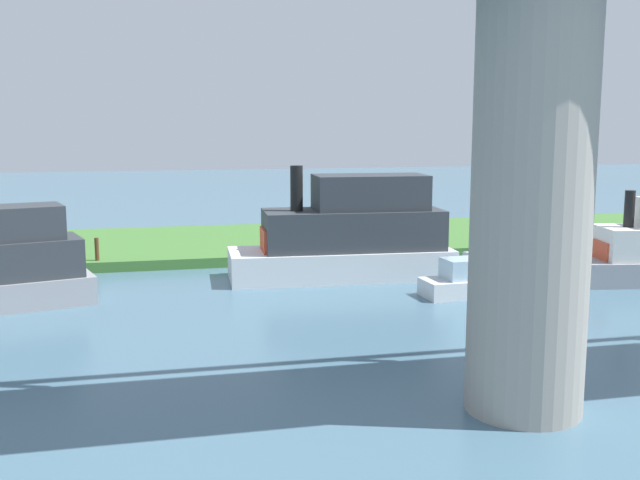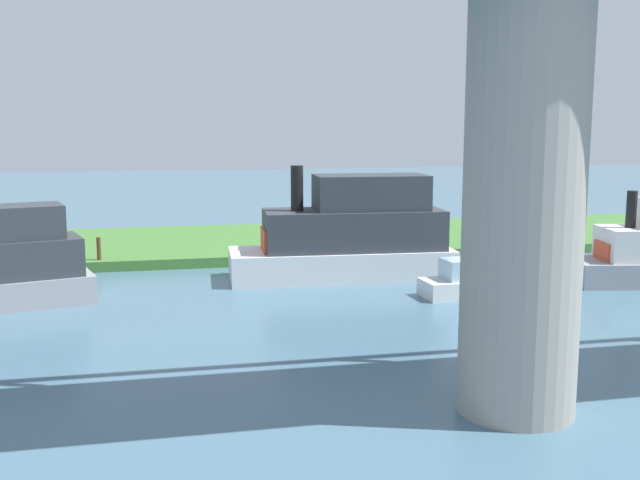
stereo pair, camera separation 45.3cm
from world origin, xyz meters
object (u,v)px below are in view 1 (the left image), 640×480
at_px(mooring_post, 97,249).
at_px(person_on_bank, 361,236).
at_px(motorboat_red, 474,282).
at_px(bridge_pylon, 531,201).
at_px(houseboat_blue, 510,254).
at_px(pontoon_yellow, 348,237).

bearing_deg(mooring_post, person_on_bank, -178.78).
relative_size(mooring_post, motorboat_red, 0.23).
distance_m(bridge_pylon, mooring_post, 23.70).
height_order(houseboat_blue, motorboat_red, houseboat_blue).
relative_size(bridge_pylon, pontoon_yellow, 1.01).
height_order(pontoon_yellow, houseboat_blue, pontoon_yellow).
xyz_separation_m(houseboat_blue, motorboat_red, (4.46, 5.53, -0.05)).
bearing_deg(bridge_pylon, person_on_bank, -95.28).
xyz_separation_m(bridge_pylon, person_on_bank, (-1.92, -20.76, -3.91)).
relative_size(person_on_bank, pontoon_yellow, 0.14).
relative_size(pontoon_yellow, houseboat_blue, 1.91).
xyz_separation_m(mooring_post, houseboat_blue, (-19.75, 3.26, -0.45)).
xyz_separation_m(bridge_pylon, pontoon_yellow, (0.00, -16.21, -3.22)).
bearing_deg(motorboat_red, bridge_pylon, 70.76).
relative_size(mooring_post, houseboat_blue, 0.20).
bearing_deg(bridge_pylon, motorboat_red, -109.24).
relative_size(bridge_pylon, person_on_bank, 7.36).
bearing_deg(mooring_post, pontoon_yellow, 159.12).
relative_size(bridge_pylon, motorboat_red, 2.17).
height_order(person_on_bank, mooring_post, person_on_bank).
bearing_deg(mooring_post, bridge_pylon, 118.69).
xyz_separation_m(person_on_bank, motorboat_red, (-2.16, 9.08, -0.65)).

